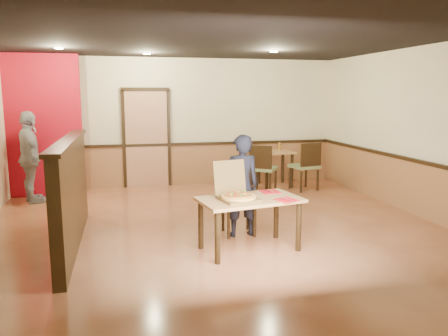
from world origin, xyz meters
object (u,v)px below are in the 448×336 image
object	(u,v)px
side_table	(275,159)
passerby	(30,157)
diner_chair	(237,199)
pizza_box	(237,195)
side_chair_left	(263,167)
main_table	(250,206)
diner	(241,186)
condiment	(279,146)
side_chair_right	(306,164)

from	to	relation	value
side_table	passerby	distance (m)	4.99
diner_chair	side_table	xyz separation A→B (m)	(1.68, 3.06, 0.09)
side_table	pizza_box	world-z (taller)	pizza_box
diner_chair	side_chair_left	bearing A→B (deg)	65.26
main_table	side_table	size ratio (longest dim) A/B	1.79
diner	passerby	world-z (taller)	passerby
main_table	side_chair_left	world-z (taller)	side_chair_left
diner_chair	passerby	xyz separation A→B (m)	(-3.29, 2.64, 0.35)
pizza_box	side_table	bearing A→B (deg)	52.02
diner_chair	condiment	bearing A→B (deg)	61.37
diner_chair	side_chair_left	xyz separation A→B (m)	(1.19, 2.45, 0.04)
diner	condiment	bearing A→B (deg)	-120.24
main_table	side_chair_right	size ratio (longest dim) A/B	1.36
main_table	side_table	bearing A→B (deg)	55.72
side_chair_left	passerby	size ratio (longest dim) A/B	0.58
side_chair_left	condiment	xyz separation A→B (m)	(0.63, 0.74, 0.32)
diner_chair	side_table	distance (m)	3.49
side_chair_left	pizza_box	distance (m)	3.52
diner_chair	diner	bearing A→B (deg)	-84.07
diner	condiment	size ratio (longest dim) A/B	8.96
pizza_box	main_table	bearing A→B (deg)	-1.26
diner_chair	side_table	size ratio (longest dim) A/B	1.19
side_chair_right	passerby	xyz separation A→B (m)	(-5.44, 0.20, 0.30)
side_chair_left	side_chair_right	xyz separation A→B (m)	(0.96, -0.01, 0.02)
side_table	diner_chair	bearing A→B (deg)	-118.73
side_table	pizza_box	bearing A→B (deg)	-116.27
pizza_box	condiment	xyz separation A→B (m)	(2.03, 3.96, 0.11)
diner	main_table	bearing A→B (deg)	83.51
diner_chair	pizza_box	distance (m)	0.84
side_table	condiment	xyz separation A→B (m)	(0.14, 0.13, 0.26)
diner	pizza_box	bearing A→B (deg)	68.20
main_table	side_chair_right	bearing A→B (deg)	45.53
main_table	pizza_box	distance (m)	0.25
passerby	pizza_box	xyz separation A→B (m)	(3.08, -3.41, -0.11)
side_table	passerby	world-z (taller)	passerby
diner_chair	condiment	distance (m)	3.69
diner_chair	passerby	bearing A→B (deg)	142.36
side_chair_left	side_chair_right	bearing A→B (deg)	-145.35
diner_chair	side_chair_right	xyz separation A→B (m)	(2.14, 2.44, 0.05)
side_chair_left	diner	xyz separation A→B (m)	(-1.17, -2.60, 0.19)
side_chair_right	side_table	world-z (taller)	side_chair_right
passerby	pizza_box	bearing A→B (deg)	-158.95
passerby	condiment	distance (m)	5.14
passerby	condiment	world-z (taller)	passerby
pizza_box	condiment	size ratio (longest dim) A/B	3.71
diner_chair	pizza_box	size ratio (longest dim) A/B	1.54
diner_chair	side_chair_left	distance (m)	2.72
side_chair_right	diner	distance (m)	3.35
side_chair_left	passerby	world-z (taller)	passerby
diner	passerby	size ratio (longest dim) A/B	0.85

